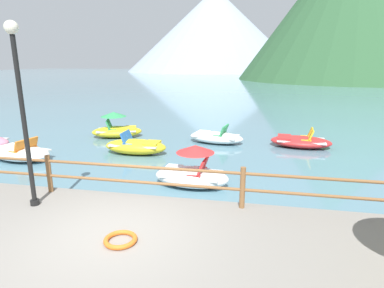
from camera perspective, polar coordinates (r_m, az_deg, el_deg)
The scene contains 12 objects.
ground_plane at distance 45.32m, azimuth 7.87°, elevation 9.96°, with size 200.00×200.00×0.00m, color slate.
dock_railing at distance 7.58m, azimuth -9.29°, elevation -5.68°, with size 23.92×0.12×0.95m.
lamp_post at distance 7.65m, azimuth -28.26°, elevation 7.01°, with size 0.28×0.28×3.97m.
life_ring at distance 6.18m, azimuth -12.67°, elevation -16.35°, with size 0.61×0.61×0.09m, color orange.
pedal_boat_0 at distance 12.84m, azimuth -9.99°, elevation -0.39°, with size 2.49×1.12×0.90m.
pedal_boat_1 at distance 9.37m, azimuth -0.04°, elevation -5.13°, with size 2.29×1.33×1.26m.
pedal_boat_4 at distance 15.88m, azimuth -13.32°, elevation 2.68°, with size 2.66×1.98×1.23m.
pedal_boat_5 at distance 14.42m, azimuth 4.30°, elevation 1.25°, with size 2.66×1.68×0.84m.
pedal_boat_6 at distance 13.57m, azimuth -28.41°, elevation -1.37°, with size 2.78×1.88×0.83m.
pedal_boat_7 at distance 14.45m, azimuth 18.81°, elevation 0.46°, with size 2.64×1.62×0.81m.
cliff_headland at distance 73.01m, azimuth 25.74°, elevation 21.38°, with size 42.20×42.20×29.54m.
distant_peak at distance 118.83m, azimuth 4.09°, elevation 19.57°, with size 61.22×61.22×27.77m, color #93A3B7.
Camera 1 is at (2.53, -5.11, 3.59)m, focal length 29.82 mm.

